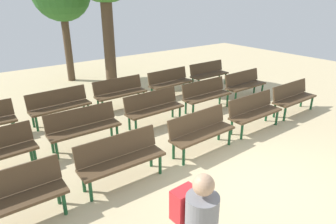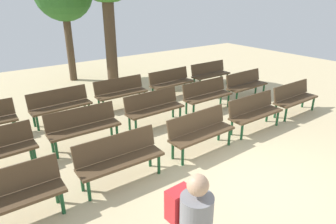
% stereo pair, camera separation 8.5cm
% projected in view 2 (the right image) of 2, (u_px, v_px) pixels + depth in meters
% --- Properties ---
extents(ground_plane, '(24.00, 24.00, 0.00)m').
position_uv_depth(ground_plane, '(254.00, 184.00, 5.39)').
color(ground_plane, '#CCB789').
extents(bench_r0_c0, '(1.61, 0.50, 0.87)m').
position_uv_depth(bench_r0_c0, '(7.00, 196.00, 4.30)').
color(bench_r0_c0, '#4C3823').
rests_on(bench_r0_c0, ground_plane).
extents(bench_r0_c1, '(1.61, 0.51, 0.87)m').
position_uv_depth(bench_r0_c1, '(119.00, 156.00, 5.34)').
color(bench_r0_c1, '#4C3823').
rests_on(bench_r0_c1, ground_plane).
extents(bench_r0_c2, '(1.61, 0.53, 0.87)m').
position_uv_depth(bench_r0_c2, '(200.00, 130.00, 6.38)').
color(bench_r0_c2, '#4C3823').
rests_on(bench_r0_c2, ground_plane).
extents(bench_r0_c3, '(1.60, 0.48, 0.87)m').
position_uv_depth(bench_r0_c3, '(254.00, 111.00, 7.42)').
color(bench_r0_c3, '#4C3823').
rests_on(bench_r0_c3, ground_plane).
extents(bench_r0_c4, '(1.60, 0.49, 0.87)m').
position_uv_depth(bench_r0_c4, '(294.00, 97.00, 8.43)').
color(bench_r0_c4, '#4C3823').
rests_on(bench_r0_c4, ground_plane).
extents(bench_r1_c1, '(1.61, 0.51, 0.87)m').
position_uv_depth(bench_r1_c1, '(83.00, 125.00, 6.61)').
color(bench_r1_c1, '#4C3823').
rests_on(bench_r1_c1, ground_plane).
extents(bench_r1_c2, '(1.60, 0.49, 0.87)m').
position_uv_depth(bench_r1_c2, '(154.00, 106.00, 7.70)').
color(bench_r1_c2, '#4C3823').
rests_on(bench_r1_c2, ground_plane).
extents(bench_r1_c3, '(1.60, 0.48, 0.87)m').
position_uv_depth(bench_r1_c3, '(207.00, 94.00, 8.69)').
color(bench_r1_c3, '#4C3823').
rests_on(bench_r1_c3, ground_plane).
extents(bench_r1_c4, '(1.61, 0.52, 0.87)m').
position_uv_depth(bench_r1_c4, '(246.00, 83.00, 9.68)').
color(bench_r1_c4, '#4C3823').
rests_on(bench_r1_c4, ground_plane).
extents(bench_r2_c1, '(1.62, 0.54, 0.87)m').
position_uv_depth(bench_r2_c1, '(60.00, 104.00, 7.90)').
color(bench_r2_c1, '#4C3823').
rests_on(bench_r2_c1, ground_plane).
extents(bench_r2_c2, '(1.60, 0.48, 0.87)m').
position_uv_depth(bench_r2_c2, '(121.00, 91.00, 8.95)').
color(bench_r2_c2, '#4C3823').
rests_on(bench_r2_c2, ground_plane).
extents(bench_r2_c3, '(1.62, 0.54, 0.87)m').
position_uv_depth(bench_r2_c3, '(171.00, 81.00, 9.94)').
color(bench_r2_c3, '#4C3823').
rests_on(bench_r2_c3, ground_plane).
extents(bench_r2_c4, '(1.60, 0.49, 0.87)m').
position_uv_depth(bench_r2_c4, '(210.00, 73.00, 11.01)').
color(bench_r2_c4, '#4C3823').
rests_on(bench_r2_c4, ground_plane).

